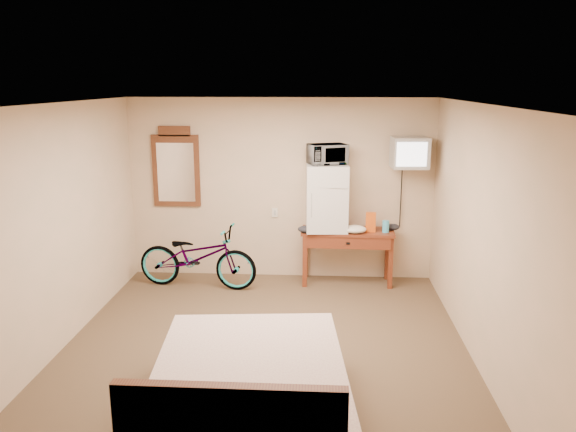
% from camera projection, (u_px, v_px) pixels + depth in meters
% --- Properties ---
extents(room, '(4.60, 4.64, 2.50)m').
position_uv_depth(room, '(263.00, 233.00, 5.53)').
color(room, '#463323').
rests_on(room, ground).
extents(desk, '(1.25, 0.51, 0.75)m').
position_uv_depth(desk, '(347.00, 240.00, 7.57)').
color(desk, brown).
rests_on(desk, floor).
extents(mini_fridge, '(0.57, 0.55, 0.89)m').
position_uv_depth(mini_fridge, '(327.00, 197.00, 7.50)').
color(mini_fridge, silver).
rests_on(mini_fridge, desk).
extents(microwave, '(0.57, 0.48, 0.27)m').
position_uv_depth(microwave, '(327.00, 154.00, 7.37)').
color(microwave, silver).
rests_on(microwave, mini_fridge).
extents(snack_bag, '(0.14, 0.09, 0.26)m').
position_uv_depth(snack_bag, '(371.00, 222.00, 7.47)').
color(snack_bag, '#D15112').
rests_on(snack_bag, desk).
extents(blue_cup, '(0.09, 0.09, 0.16)m').
position_uv_depth(blue_cup, '(386.00, 227.00, 7.45)').
color(blue_cup, '#44B9E7').
rests_on(blue_cup, desk).
extents(cloth_cream, '(0.32, 0.25, 0.10)m').
position_uv_depth(cloth_cream, '(354.00, 229.00, 7.43)').
color(cloth_cream, beige).
rests_on(cloth_cream, desk).
extents(cloth_dark_a, '(0.25, 0.19, 0.09)m').
position_uv_depth(cloth_dark_a, '(307.00, 229.00, 7.44)').
color(cloth_dark_a, black).
rests_on(cloth_dark_a, desk).
extents(cloth_dark_b, '(0.19, 0.15, 0.09)m').
position_uv_depth(cloth_dark_b, '(393.00, 227.00, 7.57)').
color(cloth_dark_b, black).
rests_on(cloth_dark_b, desk).
extents(crt_television, '(0.48, 0.58, 0.40)m').
position_uv_depth(crt_television, '(409.00, 153.00, 7.27)').
color(crt_television, black).
rests_on(crt_television, room).
extents(wall_mirror, '(0.66, 0.04, 1.11)m').
position_uv_depth(wall_mirror, '(176.00, 168.00, 7.76)').
color(wall_mirror, brown).
rests_on(wall_mirror, room).
extents(bicycle, '(1.68, 0.76, 0.85)m').
position_uv_depth(bicycle, '(197.00, 257.00, 7.49)').
color(bicycle, black).
rests_on(bicycle, floor).
extents(bed, '(1.68, 2.12, 0.90)m').
position_uv_depth(bed, '(249.00, 395.00, 4.42)').
color(bed, brown).
rests_on(bed, floor).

